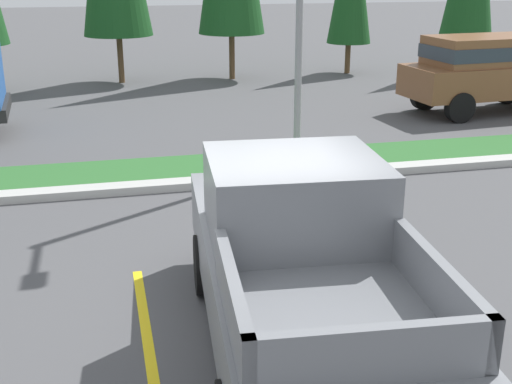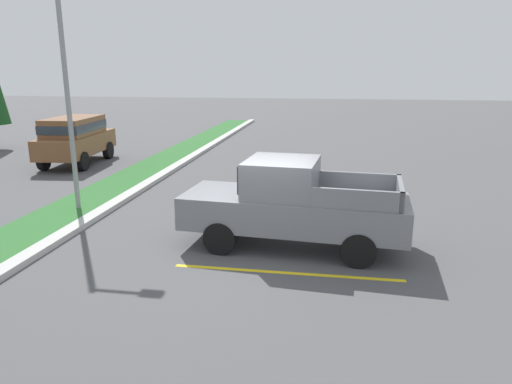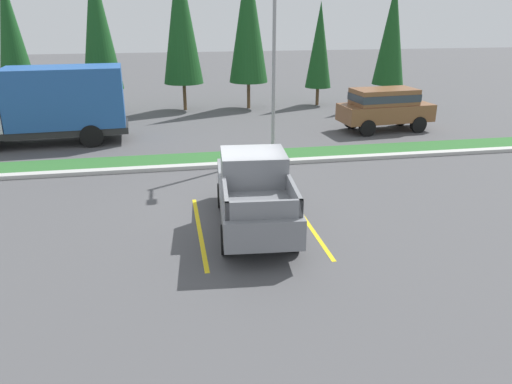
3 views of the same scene
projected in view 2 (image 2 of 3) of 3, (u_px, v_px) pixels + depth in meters
ground_plane at (259, 249)px, 10.99m from camera, size 120.00×120.00×0.00m
parking_line_near at (287, 273)px, 9.71m from camera, size 0.12×4.80×0.01m
parking_line_far at (298, 225)px, 12.67m from camera, size 0.12×4.80×0.01m
curb_strip at (63, 235)px, 11.75m from camera, size 56.00×0.40×0.15m
grass_median at (24, 234)px, 11.93m from camera, size 56.00×1.80×0.06m
pickup_truck_main at (292, 204)px, 10.94m from camera, size 2.32×5.36×2.10m
suv_distant at (75, 137)px, 20.61m from camera, size 4.74×2.27×2.10m
street_light at (70, 69)px, 13.06m from camera, size 0.24×1.49×7.14m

